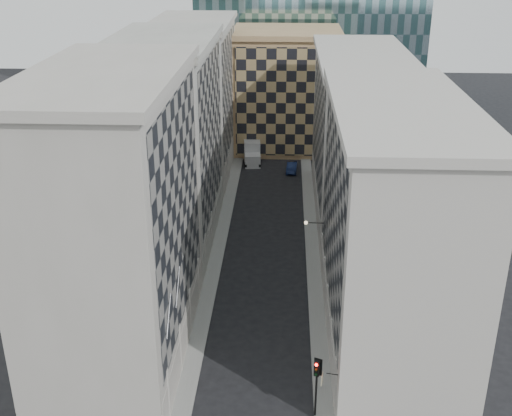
% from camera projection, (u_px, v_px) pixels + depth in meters
% --- Properties ---
extents(sidewalk_west, '(1.50, 100.00, 0.15)m').
position_uv_depth(sidewalk_west, '(218.00, 248.00, 71.63)').
color(sidewalk_west, gray).
rests_on(sidewalk_west, ground).
extents(sidewalk_east, '(1.50, 100.00, 0.15)m').
position_uv_depth(sidewalk_east, '(312.00, 250.00, 71.17)').
color(sidewalk_east, gray).
rests_on(sidewalk_east, ground).
extents(bldg_left_a, '(10.80, 22.80, 23.70)m').
position_uv_depth(bldg_left_a, '(118.00, 223.00, 49.79)').
color(bldg_left_a, '#A5A095').
rests_on(bldg_left_a, ground).
extents(bldg_left_b, '(10.80, 22.80, 22.70)m').
position_uv_depth(bldg_left_b, '(168.00, 143.00, 70.16)').
color(bldg_left_b, gray).
rests_on(bldg_left_b, ground).
extents(bldg_left_c, '(10.80, 22.80, 21.70)m').
position_uv_depth(bldg_left_c, '(195.00, 99.00, 90.53)').
color(bldg_left_c, '#A5A095').
rests_on(bldg_left_c, ground).
extents(bldg_right_a, '(10.80, 26.80, 20.70)m').
position_uv_depth(bldg_right_a, '(391.00, 224.00, 53.11)').
color(bldg_right_a, '#B9B2A9').
rests_on(bldg_right_a, ground).
extents(bldg_right_b, '(10.80, 28.80, 19.70)m').
position_uv_depth(bldg_right_b, '(358.00, 135.00, 78.05)').
color(bldg_right_b, '#B9B2A9').
rests_on(bldg_right_b, ground).
extents(tan_block, '(16.80, 14.80, 18.80)m').
position_uv_depth(tan_block, '(286.00, 90.00, 102.35)').
color(tan_block, tan).
rests_on(tan_block, ground).
extents(flagpoles_left, '(0.10, 6.33, 2.33)m').
position_uv_depth(flagpoles_left, '(173.00, 301.00, 46.51)').
color(flagpoles_left, gray).
rests_on(flagpoles_left, ground).
extents(bracket_lamp, '(1.98, 0.36, 0.36)m').
position_uv_depth(bracket_lamp, '(308.00, 223.00, 63.28)').
color(bracket_lamp, black).
rests_on(bracket_lamp, ground).
extents(traffic_light, '(0.60, 0.60, 4.86)m').
position_uv_depth(traffic_light, '(317.00, 376.00, 45.48)').
color(traffic_light, black).
rests_on(traffic_light, sidewalk_east).
extents(box_truck, '(2.91, 6.13, 3.27)m').
position_uv_depth(box_truck, '(252.00, 153.00, 98.23)').
color(box_truck, '#BCBCBC').
rests_on(box_truck, ground).
extents(dark_car, '(1.77, 4.33, 1.39)m').
position_uv_depth(dark_car, '(292.00, 167.00, 94.43)').
color(dark_car, '#101A3A').
rests_on(dark_car, ground).
extents(shop_sign, '(1.23, 0.74, 0.83)m').
position_uv_depth(shop_sign, '(323.00, 378.00, 44.93)').
color(shop_sign, black).
rests_on(shop_sign, ground).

